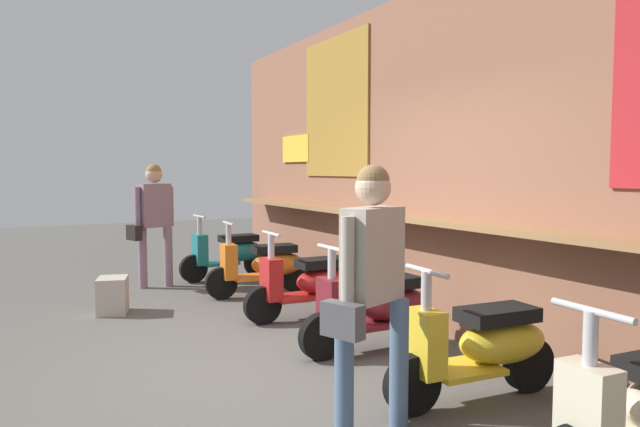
% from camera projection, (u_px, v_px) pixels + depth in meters
% --- Properties ---
extents(ground_plane, '(28.67, 28.67, 0.00)m').
position_uv_depth(ground_plane, '(265.00, 368.00, 4.78)').
color(ground_plane, '#56544F').
extents(market_stall_facade, '(10.24, 0.61, 3.44)m').
position_uv_depth(market_stall_facade, '(459.00, 159.00, 5.60)').
color(market_stall_facade, '#8C5B44').
rests_on(market_stall_facade, ground_plane).
extents(scooter_teal, '(0.47, 1.40, 0.97)m').
position_uv_depth(scooter_teal, '(231.00, 253.00, 8.69)').
color(scooter_teal, '#197075').
rests_on(scooter_teal, ground_plane).
extents(scooter_orange, '(0.50, 1.40, 0.97)m').
position_uv_depth(scooter_orange, '(265.00, 265.00, 7.53)').
color(scooter_orange, orange).
rests_on(scooter_orange, ground_plane).
extents(scooter_red, '(0.46, 1.40, 0.97)m').
position_uv_depth(scooter_red, '(312.00, 283.00, 6.37)').
color(scooter_red, red).
rests_on(scooter_red, ground_plane).
extents(scooter_maroon, '(0.46, 1.40, 0.97)m').
position_uv_depth(scooter_maroon, '(378.00, 307.00, 5.23)').
color(scooter_maroon, maroon).
rests_on(scooter_maroon, ground_plane).
extents(scooter_yellow, '(0.49, 1.40, 0.97)m').
position_uv_depth(scooter_yellow, '(483.00, 346.00, 4.07)').
color(scooter_yellow, gold).
rests_on(scooter_yellow, ground_plane).
extents(shopper_with_handbag, '(0.43, 0.65, 1.65)m').
position_uv_depth(shopper_with_handbag, '(371.00, 271.00, 3.56)').
color(shopper_with_handbag, slate).
rests_on(shopper_with_handbag, ground_plane).
extents(shopper_passing, '(0.41, 0.66, 1.70)m').
position_uv_depth(shopper_passing, '(154.00, 212.00, 8.00)').
color(shopper_passing, gray).
rests_on(shopper_passing, ground_plane).
extents(merchandise_crate, '(0.46, 0.41, 0.41)m').
position_uv_depth(merchandise_crate, '(113.00, 295.00, 6.59)').
color(merchandise_crate, '#B2A899').
rests_on(merchandise_crate, ground_plane).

